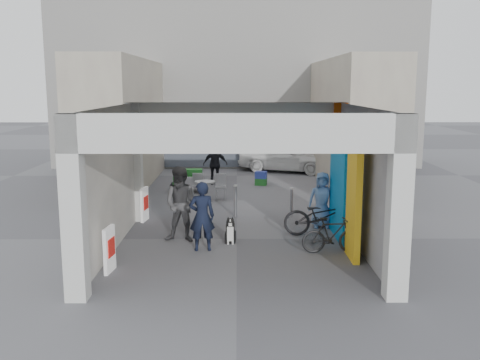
{
  "coord_description": "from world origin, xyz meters",
  "views": [
    {
      "loc": [
        0.01,
        -13.59,
        4.0
      ],
      "look_at": [
        0.09,
        1.0,
        1.4
      ],
      "focal_mm": 40.0,
      "sensor_mm": 36.0,
      "label": 1
    }
  ],
  "objects_px": {
    "cafe_set": "(202,192)",
    "bicycle_front": "(323,216)",
    "man_elderly": "(322,200)",
    "bicycle_rear": "(332,235)",
    "border_collie": "(230,232)",
    "man_with_dog": "(202,216)",
    "man_back_turned": "(182,204)",
    "man_crates": "(215,164)",
    "white_van": "(286,156)",
    "produce_stand": "(188,183)"
  },
  "relations": [
    {
      "from": "produce_stand",
      "to": "man_elderly",
      "type": "height_order",
      "value": "man_elderly"
    },
    {
      "from": "produce_stand",
      "to": "man_with_dog",
      "type": "distance_m",
      "value": 7.39
    },
    {
      "from": "cafe_set",
      "to": "man_elderly",
      "type": "xyz_separation_m",
      "value": [
        3.62,
        -3.48,
        0.47
      ]
    },
    {
      "from": "bicycle_rear",
      "to": "white_van",
      "type": "bearing_deg",
      "value": -4.62
    },
    {
      "from": "man_crates",
      "to": "man_with_dog",
      "type": "bearing_deg",
      "value": 84.47
    },
    {
      "from": "bicycle_front",
      "to": "white_van",
      "type": "distance_m",
      "value": 10.92
    },
    {
      "from": "bicycle_front",
      "to": "bicycle_rear",
      "type": "distance_m",
      "value": 1.47
    },
    {
      "from": "border_collie",
      "to": "man_elderly",
      "type": "xyz_separation_m",
      "value": [
        2.57,
        1.54,
        0.51
      ]
    },
    {
      "from": "man_elderly",
      "to": "bicycle_rear",
      "type": "relative_size",
      "value": 1.08
    },
    {
      "from": "bicycle_front",
      "to": "man_with_dog",
      "type": "bearing_deg",
      "value": 116.16
    },
    {
      "from": "man_crates",
      "to": "bicycle_rear",
      "type": "distance_m",
      "value": 9.58
    },
    {
      "from": "man_elderly",
      "to": "bicycle_front",
      "type": "height_order",
      "value": "man_elderly"
    },
    {
      "from": "man_elderly",
      "to": "bicycle_rear",
      "type": "bearing_deg",
      "value": -87.54
    },
    {
      "from": "white_van",
      "to": "man_elderly",
      "type": "bearing_deg",
      "value": -158.33
    },
    {
      "from": "border_collie",
      "to": "man_with_dog",
      "type": "bearing_deg",
      "value": -134.18
    },
    {
      "from": "man_with_dog",
      "to": "man_crates",
      "type": "distance_m",
      "value": 8.81
    },
    {
      "from": "produce_stand",
      "to": "man_crates",
      "type": "bearing_deg",
      "value": 67.85
    },
    {
      "from": "man_elderly",
      "to": "bicycle_rear",
      "type": "height_order",
      "value": "man_elderly"
    },
    {
      "from": "man_elderly",
      "to": "bicycle_front",
      "type": "distance_m",
      "value": 0.94
    },
    {
      "from": "cafe_set",
      "to": "man_back_turned",
      "type": "xyz_separation_m",
      "value": [
        -0.2,
        -4.85,
        0.65
      ]
    },
    {
      "from": "bicycle_rear",
      "to": "cafe_set",
      "type": "bearing_deg",
      "value": 26.26
    },
    {
      "from": "man_crates",
      "to": "white_van",
      "type": "relative_size",
      "value": 0.39
    },
    {
      "from": "man_elderly",
      "to": "cafe_set",
      "type": "bearing_deg",
      "value": 141.35
    },
    {
      "from": "produce_stand",
      "to": "bicycle_front",
      "type": "height_order",
      "value": "bicycle_front"
    },
    {
      "from": "border_collie",
      "to": "man_back_turned",
      "type": "xyz_separation_m",
      "value": [
        -1.24,
        0.17,
        0.7
      ]
    },
    {
      "from": "cafe_set",
      "to": "man_elderly",
      "type": "height_order",
      "value": "man_elderly"
    },
    {
      "from": "cafe_set",
      "to": "man_elderly",
      "type": "relative_size",
      "value": 0.95
    },
    {
      "from": "produce_stand",
      "to": "man_crates",
      "type": "xyz_separation_m",
      "value": [
        0.98,
        1.52,
        0.5
      ]
    },
    {
      "from": "bicycle_rear",
      "to": "border_collie",
      "type": "bearing_deg",
      "value": 66.91
    },
    {
      "from": "bicycle_front",
      "to": "bicycle_rear",
      "type": "bearing_deg",
      "value": -175.48
    },
    {
      "from": "cafe_set",
      "to": "man_with_dog",
      "type": "relative_size",
      "value": 0.88
    },
    {
      "from": "man_back_turned",
      "to": "man_crates",
      "type": "relative_size",
      "value": 1.17
    },
    {
      "from": "man_back_turned",
      "to": "bicycle_front",
      "type": "bearing_deg",
      "value": 15.3
    },
    {
      "from": "cafe_set",
      "to": "man_crates",
      "type": "height_order",
      "value": "man_crates"
    },
    {
      "from": "man_with_dog",
      "to": "white_van",
      "type": "xyz_separation_m",
      "value": [
        3.13,
        12.16,
        -0.12
      ]
    },
    {
      "from": "man_with_dog",
      "to": "bicycle_front",
      "type": "xyz_separation_m",
      "value": [
        3.14,
        1.25,
        -0.31
      ]
    },
    {
      "from": "man_back_turned",
      "to": "bicycle_front",
      "type": "xyz_separation_m",
      "value": [
        3.7,
        0.47,
        -0.43
      ]
    },
    {
      "from": "man_with_dog",
      "to": "bicycle_rear",
      "type": "xyz_separation_m",
      "value": [
        3.14,
        -0.22,
        -0.42
      ]
    },
    {
      "from": "man_back_turned",
      "to": "white_van",
      "type": "distance_m",
      "value": 11.98
    },
    {
      "from": "cafe_set",
      "to": "bicycle_front",
      "type": "relative_size",
      "value": 0.73
    },
    {
      "from": "man_with_dog",
      "to": "man_back_turned",
      "type": "xyz_separation_m",
      "value": [
        -0.56,
        0.77,
        0.12
      ]
    },
    {
      "from": "man_back_turned",
      "to": "man_crates",
      "type": "height_order",
      "value": "man_back_turned"
    },
    {
      "from": "produce_stand",
      "to": "man_back_turned",
      "type": "distance_m",
      "value": 6.57
    },
    {
      "from": "man_crates",
      "to": "bicycle_rear",
      "type": "height_order",
      "value": "man_crates"
    },
    {
      "from": "white_van",
      "to": "bicycle_rear",
      "type": "bearing_deg",
      "value": -159.0
    },
    {
      "from": "white_van",
      "to": "border_collie",
      "type": "bearing_deg",
      "value": -171.01
    },
    {
      "from": "cafe_set",
      "to": "bicycle_rear",
      "type": "height_order",
      "value": "cafe_set"
    },
    {
      "from": "white_van",
      "to": "man_with_dog",
      "type": "bearing_deg",
      "value": -173.49
    },
    {
      "from": "produce_stand",
      "to": "man_crates",
      "type": "relative_size",
      "value": 0.77
    },
    {
      "from": "cafe_set",
      "to": "white_van",
      "type": "xyz_separation_m",
      "value": [
        3.49,
        6.54,
        0.42
      ]
    }
  ]
}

